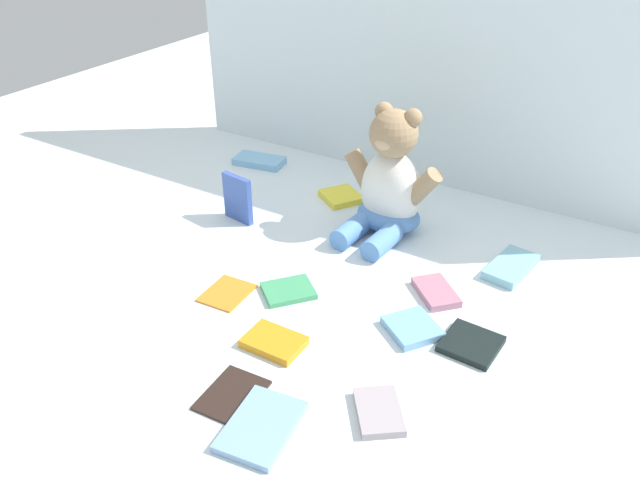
{
  "coord_description": "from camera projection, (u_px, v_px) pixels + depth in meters",
  "views": [
    {
      "loc": [
        0.57,
        -1.02,
        0.76
      ],
      "look_at": [
        0.01,
        -0.1,
        0.1
      ],
      "focal_mm": 35.45,
      "sensor_mm": 36.0,
      "label": 1
    }
  ],
  "objects": [
    {
      "name": "book_case_3",
      "position": [
        379.0,
        412.0,
        0.99
      ],
      "size": [
        0.11,
        0.12,
        0.01
      ],
      "primitive_type": "cube",
      "rotation": [
        0.0,
        0.0,
        0.65
      ],
      "color": "#A2969D",
      "rests_on": "ground_plane"
    },
    {
      "name": "book_case_6",
      "position": [
        436.0,
        292.0,
        1.27
      ],
      "size": [
        0.12,
        0.12,
        0.02
      ],
      "primitive_type": "cube",
      "rotation": [
        0.0,
        0.0,
        0.81
      ],
      "color": "#AE6D84",
      "rests_on": "ground_plane"
    },
    {
      "name": "backdrop_drape",
      "position": [
        436.0,
        55.0,
        1.55
      ],
      "size": [
        1.43,
        0.03,
        0.67
      ],
      "primitive_type": "cube",
      "color": "silver",
      "rests_on": "ground_plane"
    },
    {
      "name": "teddy_bear",
      "position": [
        389.0,
        186.0,
        1.44
      ],
      "size": [
        0.25,
        0.22,
        0.3
      ],
      "rotation": [
        0.0,
        0.0,
        -0.06
      ],
      "color": "white",
      "rests_on": "ground_plane"
    },
    {
      "name": "book_case_9",
      "position": [
        232.0,
        394.0,
        1.03
      ],
      "size": [
        0.09,
        0.12,
        0.01
      ],
      "primitive_type": "cube",
      "rotation": [
        0.0,
        0.0,
        3.21
      ],
      "color": "black",
      "rests_on": "ground_plane"
    },
    {
      "name": "book_case_11",
      "position": [
        412.0,
        328.0,
        1.17
      ],
      "size": [
        0.13,
        0.12,
        0.02
      ],
      "primitive_type": "cube",
      "rotation": [
        0.0,
        0.0,
        4.09
      ],
      "color": "#71A8D6",
      "rests_on": "ground_plane"
    },
    {
      "name": "book_case_7",
      "position": [
        341.0,
        197.0,
        1.62
      ],
      "size": [
        0.13,
        0.12,
        0.02
      ],
      "primitive_type": "cube",
      "rotation": [
        0.0,
        0.0,
        4.14
      ],
      "color": "yellow",
      "rests_on": "ground_plane"
    },
    {
      "name": "book_case_12",
      "position": [
        227.0,
        292.0,
        1.27
      ],
      "size": [
        0.09,
        0.11,
        0.01
      ],
      "primitive_type": "cube",
      "rotation": [
        0.0,
        0.0,
        3.21
      ],
      "color": "orange",
      "rests_on": "ground_plane"
    },
    {
      "name": "book_case_2",
      "position": [
        261.0,
        426.0,
        0.97
      ],
      "size": [
        0.12,
        0.15,
        0.01
      ],
      "primitive_type": "cube",
      "rotation": [
        0.0,
        0.0,
        0.14
      ],
      "color": "#7CA5D1",
      "rests_on": "ground_plane"
    },
    {
      "name": "book_case_5",
      "position": [
        238.0,
        198.0,
        1.5
      ],
      "size": [
        0.09,
        0.03,
        0.12
      ],
      "primitive_type": "cube",
      "rotation": [
        -0.0,
        0.0,
        -0.15
      ],
      "color": "#3652A4",
      "rests_on": "ground_plane"
    },
    {
      "name": "ground_plane",
      "position": [
        340.0,
        257.0,
        1.39
      ],
      "size": [
        3.2,
        3.2,
        0.0
      ],
      "primitive_type": "plane",
      "color": "silver"
    },
    {
      "name": "book_case_1",
      "position": [
        288.0,
        291.0,
        1.27
      ],
      "size": [
        0.12,
        0.13,
        0.01
      ],
      "primitive_type": "cube",
      "rotation": [
        0.0,
        0.0,
        2.45
      ],
      "color": "#3F9963",
      "rests_on": "ground_plane"
    },
    {
      "name": "book_case_4",
      "position": [
        511.0,
        267.0,
        1.34
      ],
      "size": [
        0.09,
        0.15,
        0.02
      ],
      "primitive_type": "cube",
      "rotation": [
        0.0,
        0.0,
        3.01
      ],
      "color": "#7BB8CE",
      "rests_on": "ground_plane"
    },
    {
      "name": "book_case_10",
      "position": [
        259.0,
        161.0,
        1.8
      ],
      "size": [
        0.15,
        0.1,
        0.02
      ],
      "primitive_type": "cube",
      "rotation": [
        0.0,
        0.0,
        4.89
      ],
      "color": "#7AB6E0",
      "rests_on": "ground_plane"
    },
    {
      "name": "book_case_8",
      "position": [
        471.0,
        344.0,
        1.13
      ],
      "size": [
        0.1,
        0.1,
        0.01
      ],
      "primitive_type": "cube",
      "rotation": [
        0.0,
        0.0,
        6.23
      ],
      "color": "black",
      "rests_on": "ground_plane"
    },
    {
      "name": "book_case_0",
      "position": [
        274.0,
        342.0,
        1.14
      ],
      "size": [
        0.11,
        0.08,
        0.02
      ],
      "primitive_type": "cube",
      "rotation": [
        0.0,
        0.0,
        1.58
      ],
      "color": "orange",
      "rests_on": "ground_plane"
    }
  ]
}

